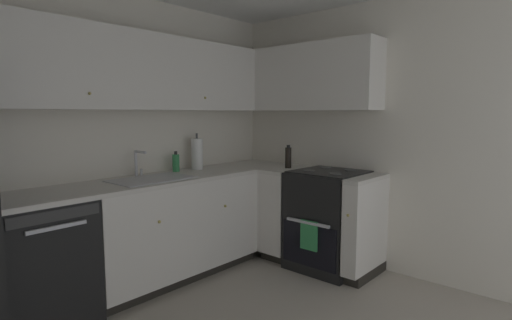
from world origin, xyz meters
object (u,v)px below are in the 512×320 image
object	(u,v)px
dishwasher	(40,263)
soap_bottle	(176,163)
paper_towel_roll	(197,154)
oven_range	(329,219)
oil_bottle	(288,157)

from	to	relation	value
dishwasher	soap_bottle	bearing A→B (deg)	8.03
dishwasher	soap_bottle	size ratio (longest dim) A/B	4.55
dishwasher	paper_towel_roll	distance (m)	1.65
soap_bottle	paper_towel_roll	bearing A→B (deg)	-4.81
oven_range	paper_towel_roll	xyz separation A→B (m)	(-0.67, 1.07, 0.59)
oven_range	soap_bottle	xyz separation A→B (m)	(-0.91, 1.09, 0.52)
oven_range	oil_bottle	world-z (taller)	oil_bottle
paper_towel_roll	oil_bottle	bearing A→B (deg)	-42.61
oven_range	dishwasher	bearing A→B (deg)	157.55
oil_bottle	oven_range	bearing A→B (deg)	-87.73
dishwasher	oil_bottle	size ratio (longest dim) A/B	3.81
soap_bottle	paper_towel_roll	size ratio (longest dim) A/B	0.53
soap_bottle	oil_bottle	world-z (taller)	oil_bottle
oven_range	soap_bottle	bearing A→B (deg)	130.01
paper_towel_roll	oil_bottle	size ratio (longest dim) A/B	1.58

